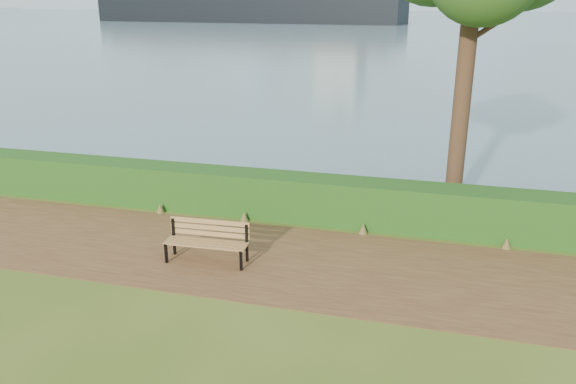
% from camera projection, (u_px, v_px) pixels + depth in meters
% --- Properties ---
extents(ground, '(140.00, 140.00, 0.00)m').
position_uv_depth(ground, '(263.00, 266.00, 10.59)').
color(ground, '#3D5317').
rests_on(ground, ground).
extents(path, '(40.00, 3.40, 0.01)m').
position_uv_depth(path, '(268.00, 259.00, 10.86)').
color(path, '#53301C').
rests_on(path, ground).
extents(hedge, '(32.00, 0.85, 1.00)m').
position_uv_depth(hedge, '(297.00, 197.00, 12.80)').
color(hedge, '#1B4213').
rests_on(hedge, ground).
extents(water, '(700.00, 510.00, 0.00)m').
position_uv_depth(water, '(442.00, 13.00, 248.03)').
color(water, '#4B6178').
rests_on(water, ground).
extents(bench, '(1.61, 0.54, 0.80)m').
position_uv_depth(bench, '(208.00, 239.00, 10.67)').
color(bench, black).
rests_on(bench, ground).
extents(cargo_ship, '(77.58, 21.46, 23.28)m').
position_uv_depth(cargo_ship, '(254.00, 7.00, 132.99)').
color(cargo_ship, black).
rests_on(cargo_ship, ground).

